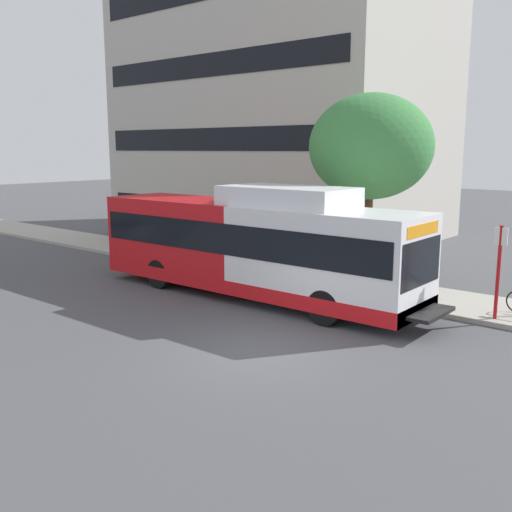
# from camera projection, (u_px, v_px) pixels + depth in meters

# --- Properties ---
(ground_plane) EXTENTS (120.00, 120.00, 0.00)m
(ground_plane) POSITION_uv_depth(u_px,v_px,m) (70.00, 298.00, 18.80)
(ground_plane) COLOR #4C4C51
(sidewalk_curb) EXTENTS (3.00, 56.00, 0.14)m
(sidewalk_curb) POSITION_uv_depth(u_px,v_px,m) (254.00, 269.00, 22.85)
(sidewalk_curb) COLOR #A8A399
(sidewalk_curb) RESTS_ON ground
(transit_bus) EXTENTS (2.58, 12.25, 3.65)m
(transit_bus) POSITION_uv_depth(u_px,v_px,m) (253.00, 245.00, 18.62)
(transit_bus) COLOR white
(transit_bus) RESTS_ON ground
(bus_stop_sign_pole) EXTENTS (0.10, 0.36, 2.60)m
(bus_stop_sign_pole) POSITION_uv_depth(u_px,v_px,m) (499.00, 265.00, 15.75)
(bus_stop_sign_pole) COLOR red
(bus_stop_sign_pole) RESTS_ON sidewalk_curb
(street_tree_near_stop) EXTENTS (4.28, 4.28, 6.52)m
(street_tree_near_stop) POSITION_uv_depth(u_px,v_px,m) (371.00, 147.00, 19.95)
(street_tree_near_stop) COLOR #4C3823
(street_tree_near_stop) RESTS_ON sidewalk_curb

